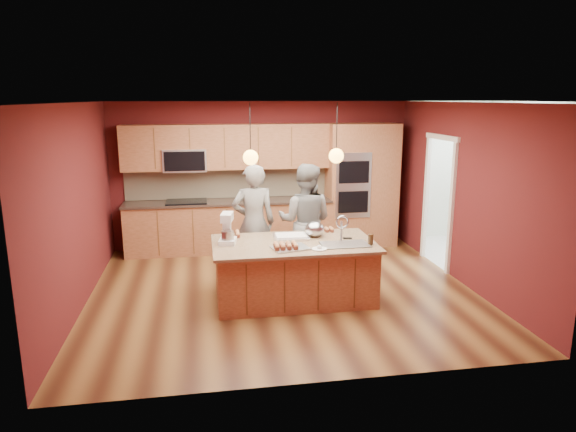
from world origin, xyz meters
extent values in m
plane|color=#442313|center=(0.00, 0.00, 0.00)|extent=(5.50, 5.50, 0.00)
plane|color=white|center=(0.00, 0.00, 2.70)|extent=(5.50, 5.50, 0.00)
plane|color=#541618|center=(0.00, 2.50, 1.35)|extent=(5.50, 0.00, 5.50)
plane|color=#541618|center=(0.00, -2.50, 1.35)|extent=(5.50, 0.00, 5.50)
plane|color=#541618|center=(-2.75, 0.00, 1.35)|extent=(0.00, 5.00, 5.00)
plane|color=#541618|center=(2.75, 0.00, 1.35)|extent=(0.00, 5.00, 5.00)
cube|color=brown|center=(-0.65, 2.20, 0.45)|extent=(3.70, 0.60, 0.90)
cube|color=#30221C|center=(-0.65, 2.19, 0.92)|extent=(3.74, 0.64, 0.04)
cube|color=beige|center=(-0.65, 2.48, 1.22)|extent=(3.70, 0.03, 0.56)
cube|color=brown|center=(-0.65, 2.32, 1.90)|extent=(3.70, 0.36, 0.80)
cube|color=black|center=(-1.40, 2.18, 0.94)|extent=(0.72, 0.52, 0.03)
cube|color=#BABEC1|center=(-1.40, 2.30, 1.68)|extent=(0.76, 0.40, 0.40)
cube|color=brown|center=(1.60, 2.20, 1.15)|extent=(0.80, 0.60, 2.30)
cube|color=#BABEC1|center=(1.60, 1.90, 1.20)|extent=(0.66, 0.04, 1.20)
cube|color=brown|center=(2.25, 2.20, 1.15)|extent=(0.50, 0.60, 2.30)
plane|color=beige|center=(3.65, 1.20, 0.00)|extent=(2.60, 2.60, 0.00)
plane|color=silver|center=(4.55, 1.20, 1.35)|extent=(0.00, 2.70, 2.70)
cube|color=white|center=(4.35, 1.20, 1.95)|extent=(0.35, 2.40, 0.75)
cylinder|color=black|center=(-0.47, -0.30, 2.35)|extent=(0.01, 0.01, 0.70)
sphere|color=#FFB23B|center=(-0.47, -0.30, 2.00)|extent=(0.20, 0.20, 0.20)
cylinder|color=black|center=(0.68, -0.30, 2.35)|extent=(0.01, 0.01, 0.70)
sphere|color=#FFB23B|center=(0.68, -0.30, 2.00)|extent=(0.20, 0.20, 0.20)
cube|color=brown|center=(0.10, -0.30, 0.39)|extent=(2.13, 1.15, 0.78)
cube|color=tan|center=(0.10, -0.30, 0.80)|extent=(2.23, 1.25, 0.04)
cube|color=#BABEC1|center=(0.77, -0.53, 0.74)|extent=(0.64, 0.37, 0.18)
imported|color=black|center=(-0.36, 0.57, 0.90)|extent=(0.67, 0.44, 1.80)
imported|color=gray|center=(0.44, 0.57, 0.90)|extent=(1.06, 0.96, 1.79)
cube|color=white|center=(-0.79, -0.20, 0.85)|extent=(0.27, 0.32, 0.07)
cube|color=white|center=(-0.79, -0.08, 1.03)|extent=(0.13, 0.11, 0.29)
cube|color=white|center=(-0.79, -0.18, 1.18)|extent=(0.19, 0.31, 0.11)
cylinder|color=#AFB1B5|center=(-0.79, -0.25, 0.93)|extent=(0.17, 0.17, 0.15)
cube|color=white|center=(0.11, -0.07, 0.83)|extent=(0.50, 0.38, 0.03)
cube|color=white|center=(0.11, -0.07, 0.85)|extent=(0.44, 0.31, 0.02)
cube|color=#BABEC1|center=(0.01, -0.59, 0.83)|extent=(0.53, 0.43, 0.02)
ellipsoid|color=#AFB1B5|center=(0.45, -0.05, 0.93)|extent=(0.27, 0.27, 0.23)
cylinder|color=white|center=(0.38, -0.69, 0.83)|extent=(0.20, 0.20, 0.01)
cylinder|color=#3B2614|center=(1.11, -0.58, 0.89)|extent=(0.07, 0.07, 0.15)
cube|color=black|center=(0.89, -0.24, 0.83)|extent=(0.14, 0.09, 0.01)
cube|color=white|center=(4.17, 0.78, 0.47)|extent=(0.62, 0.64, 0.94)
cube|color=white|center=(4.21, 1.47, 0.49)|extent=(0.68, 0.69, 0.98)
camera|label=1|loc=(-1.10, -6.98, 2.76)|focal=32.00mm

